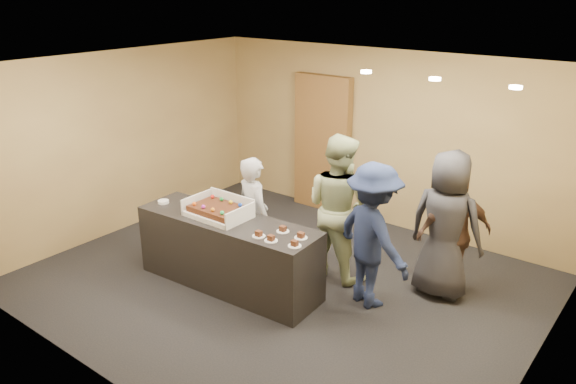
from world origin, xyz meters
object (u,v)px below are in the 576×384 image
(cake_box, at_px, (220,212))
(plate_stack, at_px, (163,202))
(person_server_grey, at_px, (254,217))
(person_dark_suit, at_px, (446,225))
(serving_counter, at_px, (229,253))
(sheet_cake, at_px, (218,209))
(person_brown_extra, at_px, (454,233))
(person_sage_man, at_px, (338,207))
(storage_cabinet, at_px, (322,144))
(person_navy_man, at_px, (373,236))

(cake_box, xyz_separation_m, plate_stack, (-0.88, -0.15, -0.03))
(person_server_grey, distance_m, person_dark_suit, 2.35)
(person_dark_suit, bearing_deg, serving_counter, 32.05)
(sheet_cake, bearing_deg, serving_counter, -0.00)
(person_server_grey, height_order, person_brown_extra, person_server_grey)
(person_sage_man, distance_m, person_brown_extra, 1.43)
(person_brown_extra, relative_size, person_dark_suit, 0.87)
(plate_stack, height_order, person_dark_suit, person_dark_suit)
(sheet_cake, bearing_deg, plate_stack, -172.30)
(storage_cabinet, relative_size, person_dark_suit, 1.23)
(person_dark_suit, bearing_deg, person_server_grey, 23.37)
(storage_cabinet, xyz_separation_m, sheet_cake, (0.42, -2.86, -0.12))
(plate_stack, bearing_deg, cake_box, 9.50)
(plate_stack, relative_size, person_navy_man, 0.08)
(serving_counter, height_order, person_dark_suit, person_dark_suit)
(plate_stack, bearing_deg, person_dark_suit, 25.86)
(person_brown_extra, distance_m, person_dark_suit, 0.17)
(serving_counter, height_order, person_server_grey, person_server_grey)
(cake_box, relative_size, person_brown_extra, 0.48)
(cake_box, bearing_deg, person_brown_extra, 32.13)
(person_server_grey, relative_size, person_sage_man, 0.84)
(sheet_cake, bearing_deg, cake_box, 88.98)
(storage_cabinet, relative_size, person_brown_extra, 1.42)
(person_dark_suit, bearing_deg, person_brown_extra, -127.14)
(serving_counter, xyz_separation_m, plate_stack, (-1.03, -0.12, 0.47))
(person_navy_man, xyz_separation_m, person_brown_extra, (0.65, 0.81, -0.08))
(serving_counter, xyz_separation_m, cake_box, (-0.15, 0.03, 0.50))
(person_sage_man, bearing_deg, storage_cabinet, -43.07)
(cake_box, bearing_deg, person_sage_man, 45.26)
(person_navy_man, bearing_deg, storage_cabinet, -23.11)
(person_server_grey, xyz_separation_m, person_brown_extra, (2.21, 1.08, -0.00))
(sheet_cake, relative_size, person_navy_man, 0.37)
(sheet_cake, bearing_deg, person_dark_suit, 31.64)
(plate_stack, height_order, person_navy_man, person_navy_man)
(storage_cabinet, xyz_separation_m, person_navy_man, (2.17, -2.14, -0.25))
(serving_counter, height_order, plate_stack, plate_stack)
(serving_counter, distance_m, cake_box, 0.52)
(storage_cabinet, distance_m, cake_box, 2.87)
(storage_cabinet, distance_m, person_brown_extra, 3.13)
(serving_counter, bearing_deg, person_navy_man, 21.03)
(person_server_grey, bearing_deg, storage_cabinet, -56.90)
(serving_counter, height_order, sheet_cake, sheet_cake)
(person_dark_suit, bearing_deg, person_sage_man, 13.94)
(sheet_cake, relative_size, person_server_grey, 0.41)
(storage_cabinet, distance_m, plate_stack, 3.02)
(storage_cabinet, xyz_separation_m, person_sage_man, (1.46, -1.77, -0.18))
(person_brown_extra, xyz_separation_m, person_dark_suit, (-0.07, -0.10, 0.12))
(serving_counter, xyz_separation_m, storage_cabinet, (-0.57, 2.86, 0.67))
(serving_counter, relative_size, person_server_grey, 1.52)
(person_sage_man, bearing_deg, serving_counter, 57.83)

